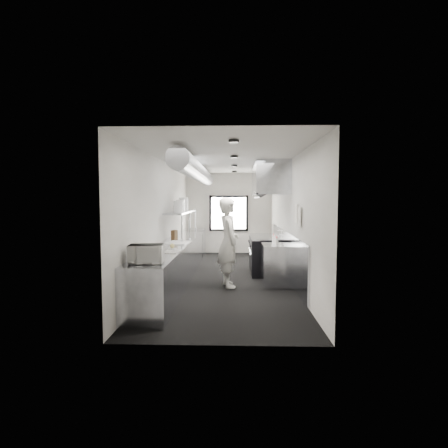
# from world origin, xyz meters

# --- Properties ---
(floor) EXTENTS (3.00, 8.00, 0.01)m
(floor) POSITION_xyz_m (0.00, 0.00, 0.00)
(floor) COLOR black
(floor) RESTS_ON ground
(ceiling) EXTENTS (3.00, 8.00, 0.01)m
(ceiling) POSITION_xyz_m (0.00, 0.00, 2.80)
(ceiling) COLOR beige
(ceiling) RESTS_ON wall_back
(wall_back) EXTENTS (3.00, 0.02, 2.80)m
(wall_back) POSITION_xyz_m (0.00, 4.00, 1.40)
(wall_back) COLOR silver
(wall_back) RESTS_ON floor
(wall_front) EXTENTS (3.00, 0.02, 2.80)m
(wall_front) POSITION_xyz_m (0.00, -4.00, 1.40)
(wall_front) COLOR silver
(wall_front) RESTS_ON floor
(wall_left) EXTENTS (0.02, 8.00, 2.80)m
(wall_left) POSITION_xyz_m (-1.50, 0.00, 1.40)
(wall_left) COLOR silver
(wall_left) RESTS_ON floor
(wall_right) EXTENTS (0.02, 8.00, 2.80)m
(wall_right) POSITION_xyz_m (1.50, 0.00, 1.40)
(wall_right) COLOR silver
(wall_right) RESTS_ON floor
(wall_cladding) EXTENTS (0.03, 5.50, 1.10)m
(wall_cladding) POSITION_xyz_m (1.48, 0.30, 0.55)
(wall_cladding) COLOR #999DA6
(wall_cladding) RESTS_ON wall_right
(hvac_duct) EXTENTS (0.40, 6.40, 0.40)m
(hvac_duct) POSITION_xyz_m (-0.70, 0.40, 2.55)
(hvac_duct) COLOR #919499
(hvac_duct) RESTS_ON ceiling
(service_window) EXTENTS (1.36, 0.05, 1.25)m
(service_window) POSITION_xyz_m (0.00, 3.96, 1.40)
(service_window) COLOR white
(service_window) RESTS_ON wall_back
(exhaust_hood) EXTENTS (0.81, 2.20, 0.88)m
(exhaust_hood) POSITION_xyz_m (1.10, 0.70, 2.39)
(exhaust_hood) COLOR #999DA6
(exhaust_hood) RESTS_ON ceiling
(prep_counter) EXTENTS (0.70, 6.00, 0.90)m
(prep_counter) POSITION_xyz_m (-1.15, -0.50, 0.45)
(prep_counter) COLOR #999DA6
(prep_counter) RESTS_ON floor
(pass_shelf) EXTENTS (0.45, 3.00, 0.68)m
(pass_shelf) POSITION_xyz_m (-1.19, 1.00, 1.54)
(pass_shelf) COLOR #999DA6
(pass_shelf) RESTS_ON prep_counter
(range) EXTENTS (0.88, 1.60, 0.94)m
(range) POSITION_xyz_m (1.04, 0.70, 0.47)
(range) COLOR black
(range) RESTS_ON floor
(bottle_station) EXTENTS (0.65, 0.80, 0.90)m
(bottle_station) POSITION_xyz_m (1.15, -0.70, 0.45)
(bottle_station) COLOR #999DA6
(bottle_station) RESTS_ON floor
(far_work_table) EXTENTS (0.70, 1.20, 0.90)m
(far_work_table) POSITION_xyz_m (-1.15, 3.20, 0.45)
(far_work_table) COLOR #999DA6
(far_work_table) RESTS_ON floor
(notice_sheet_a) EXTENTS (0.02, 0.28, 0.38)m
(notice_sheet_a) POSITION_xyz_m (1.47, -1.20, 1.60)
(notice_sheet_a) COLOR white
(notice_sheet_a) RESTS_ON wall_right
(notice_sheet_b) EXTENTS (0.02, 0.28, 0.38)m
(notice_sheet_b) POSITION_xyz_m (1.47, -1.55, 1.55)
(notice_sheet_b) COLOR white
(notice_sheet_b) RESTS_ON wall_right
(line_cook) EXTENTS (0.62, 0.79, 1.93)m
(line_cook) POSITION_xyz_m (0.08, -0.85, 0.96)
(line_cook) COLOR silver
(line_cook) RESTS_ON floor
(microwave) EXTENTS (0.51, 0.41, 0.29)m
(microwave) POSITION_xyz_m (-1.16, -3.05, 1.04)
(microwave) COLOR silver
(microwave) RESTS_ON prep_counter
(deli_tub_a) EXTENTS (0.16, 0.16, 0.10)m
(deli_tub_a) POSITION_xyz_m (-1.29, -2.81, 0.95)
(deli_tub_a) COLOR #B7C2B3
(deli_tub_a) RESTS_ON prep_counter
(deli_tub_b) EXTENTS (0.19, 0.19, 0.11)m
(deli_tub_b) POSITION_xyz_m (-1.28, -2.37, 0.96)
(deli_tub_b) COLOR #B7C2B3
(deli_tub_b) RESTS_ON prep_counter
(newspaper) EXTENTS (0.36, 0.42, 0.01)m
(newspaper) POSITION_xyz_m (-0.97, -1.88, 0.90)
(newspaper) COLOR white
(newspaper) RESTS_ON prep_counter
(small_plate) EXTENTS (0.20, 0.20, 0.01)m
(small_plate) POSITION_xyz_m (-1.03, -1.46, 0.91)
(small_plate) COLOR white
(small_plate) RESTS_ON prep_counter
(pastry) EXTENTS (0.09, 0.09, 0.09)m
(pastry) POSITION_xyz_m (-1.03, -1.46, 0.96)
(pastry) COLOR #D9C672
(pastry) RESTS_ON small_plate
(cutting_board) EXTENTS (0.56, 0.70, 0.02)m
(cutting_board) POSITION_xyz_m (-1.06, -0.48, 0.91)
(cutting_board) COLOR white
(cutting_board) RESTS_ON prep_counter
(knife_block) EXTENTS (0.14, 0.23, 0.23)m
(knife_block) POSITION_xyz_m (-1.27, 0.17, 1.02)
(knife_block) COLOR #4D371B
(knife_block) RESTS_ON prep_counter
(plate_stack_a) EXTENTS (0.25, 0.25, 0.29)m
(plate_stack_a) POSITION_xyz_m (-1.18, 0.27, 1.71)
(plate_stack_a) COLOR white
(plate_stack_a) RESTS_ON pass_shelf
(plate_stack_b) EXTENTS (0.29, 0.29, 0.31)m
(plate_stack_b) POSITION_xyz_m (-1.20, 0.78, 1.72)
(plate_stack_b) COLOR white
(plate_stack_b) RESTS_ON pass_shelf
(plate_stack_c) EXTENTS (0.28, 0.28, 0.37)m
(plate_stack_c) POSITION_xyz_m (-1.21, 1.34, 1.75)
(plate_stack_c) COLOR white
(plate_stack_c) RESTS_ON pass_shelf
(plate_stack_d) EXTENTS (0.24, 0.24, 0.34)m
(plate_stack_d) POSITION_xyz_m (-1.22, 1.65, 1.74)
(plate_stack_d) COLOR white
(plate_stack_d) RESTS_ON pass_shelf
(squeeze_bottle_a) EXTENTS (0.07, 0.07, 0.17)m
(squeeze_bottle_a) POSITION_xyz_m (1.10, -0.98, 0.99)
(squeeze_bottle_a) COLOR white
(squeeze_bottle_a) RESTS_ON bottle_station
(squeeze_bottle_b) EXTENTS (0.07, 0.07, 0.16)m
(squeeze_bottle_b) POSITION_xyz_m (1.12, -0.88, 0.98)
(squeeze_bottle_b) COLOR white
(squeeze_bottle_b) RESTS_ON bottle_station
(squeeze_bottle_c) EXTENTS (0.07, 0.07, 0.16)m
(squeeze_bottle_c) POSITION_xyz_m (1.12, -0.67, 0.98)
(squeeze_bottle_c) COLOR white
(squeeze_bottle_c) RESTS_ON bottle_station
(squeeze_bottle_d) EXTENTS (0.07, 0.07, 0.18)m
(squeeze_bottle_d) POSITION_xyz_m (1.08, -0.58, 0.99)
(squeeze_bottle_d) COLOR white
(squeeze_bottle_d) RESTS_ON bottle_station
(squeeze_bottle_e) EXTENTS (0.08, 0.08, 0.19)m
(squeeze_bottle_e) POSITION_xyz_m (1.09, -0.45, 1.00)
(squeeze_bottle_e) COLOR white
(squeeze_bottle_e) RESTS_ON bottle_station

